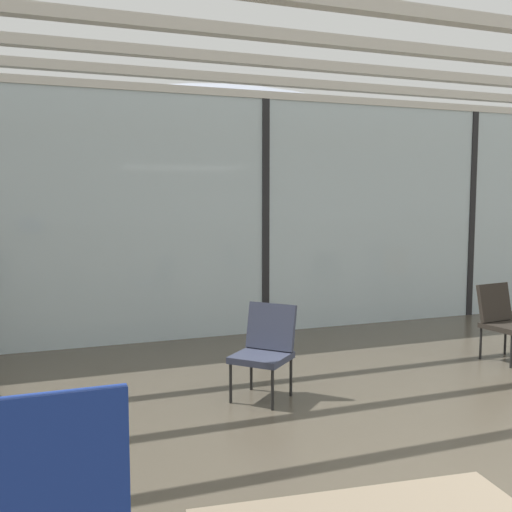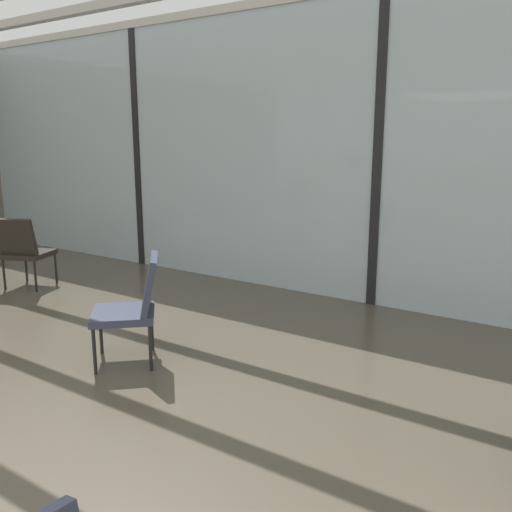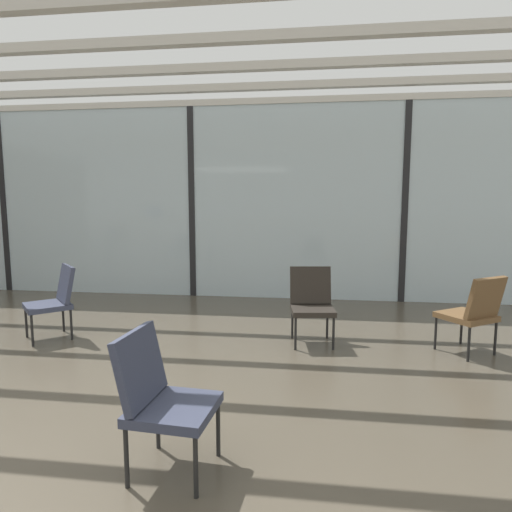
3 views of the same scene
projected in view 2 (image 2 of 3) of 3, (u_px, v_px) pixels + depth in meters
glass_curtain_wall at (379, 156)px, 5.58m from camera, size 14.00×0.08×3.19m
window_mullion_0 at (139, 151)px, 7.49m from camera, size 0.10×0.12×3.19m
window_mullion_1 at (379, 156)px, 5.58m from camera, size 0.10×0.12×3.19m
lounge_chair_0 at (24, 248)px, 6.42m from camera, size 0.64×0.66×0.87m
lounge_chair_5 at (134, 303)px, 4.29m from camera, size 0.71×0.71×0.87m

